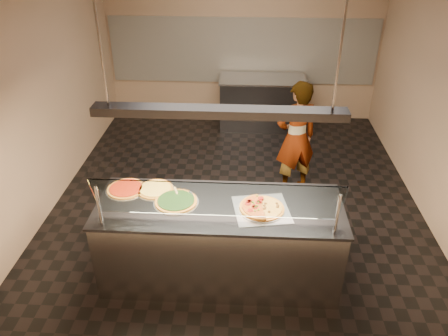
# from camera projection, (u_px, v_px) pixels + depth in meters

# --- Properties ---
(ground) EXTENTS (5.00, 6.00, 0.02)m
(ground) POSITION_uv_depth(u_px,v_px,m) (236.00, 202.00, 6.12)
(ground) COLOR black
(ground) RESTS_ON ground
(wall_back) EXTENTS (5.00, 0.02, 3.00)m
(wall_back) POSITION_uv_depth(u_px,v_px,m) (243.00, 39.00, 7.96)
(wall_back) COLOR tan
(wall_back) RESTS_ON ground
(wall_front) EXTENTS (5.00, 0.02, 3.00)m
(wall_front) POSITION_uv_depth(u_px,v_px,m) (223.00, 276.00, 2.77)
(wall_front) COLOR tan
(wall_front) RESTS_ON ground
(wall_left) EXTENTS (0.02, 6.00, 3.00)m
(wall_left) POSITION_uv_depth(u_px,v_px,m) (39.00, 96.00, 5.49)
(wall_left) COLOR tan
(wall_left) RESTS_ON ground
(wall_right) EXTENTS (0.02, 6.00, 3.00)m
(wall_right) POSITION_uv_depth(u_px,v_px,m) (447.00, 105.00, 5.24)
(wall_right) COLOR tan
(wall_right) RESTS_ON ground
(tile_band) EXTENTS (4.90, 0.02, 1.20)m
(tile_band) POSITION_uv_depth(u_px,v_px,m) (243.00, 51.00, 8.03)
(tile_band) COLOR silver
(tile_band) RESTS_ON wall_back
(serving_counter) EXTENTS (2.51, 0.94, 0.93)m
(serving_counter) POSITION_uv_depth(u_px,v_px,m) (220.00, 241.00, 4.66)
(serving_counter) COLOR #B7B7BC
(serving_counter) RESTS_ON ground
(sneeze_guard) EXTENTS (2.27, 0.18, 0.54)m
(sneeze_guard) POSITION_uv_depth(u_px,v_px,m) (217.00, 200.00, 3.98)
(sneeze_guard) COLOR #B7B7BC
(sneeze_guard) RESTS_ON serving_counter
(perforated_tray) EXTENTS (0.62, 0.62, 0.01)m
(perforated_tray) POSITION_uv_depth(u_px,v_px,m) (262.00, 209.00, 4.35)
(perforated_tray) COLOR silver
(perforated_tray) RESTS_ON serving_counter
(half_pizza_pepperoni) EXTENTS (0.29, 0.47, 0.05)m
(half_pizza_pepperoni) POSITION_uv_depth(u_px,v_px,m) (251.00, 206.00, 4.34)
(half_pizza_pepperoni) COLOR #9C5B1B
(half_pizza_pepperoni) RESTS_ON perforated_tray
(half_pizza_sausage) EXTENTS (0.29, 0.47, 0.04)m
(half_pizza_sausage) POSITION_uv_depth(u_px,v_px,m) (272.00, 208.00, 4.34)
(half_pizza_sausage) COLOR #9C5B1B
(half_pizza_sausage) RESTS_ON perforated_tray
(pizza_spinach) EXTENTS (0.46, 0.46, 0.03)m
(pizza_spinach) POSITION_uv_depth(u_px,v_px,m) (176.00, 201.00, 4.46)
(pizza_spinach) COLOR silver
(pizza_spinach) RESTS_ON serving_counter
(pizza_cheese) EXTENTS (0.41, 0.41, 0.03)m
(pizza_cheese) POSITION_uv_depth(u_px,v_px,m) (155.00, 189.00, 4.66)
(pizza_cheese) COLOR silver
(pizza_cheese) RESTS_ON serving_counter
(pizza_tomato) EXTENTS (0.43, 0.43, 0.03)m
(pizza_tomato) POSITION_uv_depth(u_px,v_px,m) (126.00, 188.00, 4.66)
(pizza_tomato) COLOR silver
(pizza_tomato) RESTS_ON serving_counter
(pizza_spatula) EXTENTS (0.24, 0.21, 0.02)m
(pizza_spatula) POSITION_uv_depth(u_px,v_px,m) (180.00, 192.00, 4.57)
(pizza_spatula) COLOR #B7B7BC
(pizza_spatula) RESTS_ON pizza_spinach
(prep_table) EXTENTS (1.55, 0.74, 0.93)m
(prep_table) POSITION_uv_depth(u_px,v_px,m) (262.00, 102.00, 8.06)
(prep_table) COLOR #2D2D31
(prep_table) RESTS_ON ground
(worker) EXTENTS (0.70, 0.59, 1.63)m
(worker) POSITION_uv_depth(u_px,v_px,m) (296.00, 138.00, 6.00)
(worker) COLOR #282733
(worker) RESTS_ON ground
(heat_lamp_housing) EXTENTS (2.30, 0.18, 0.08)m
(heat_lamp_housing) POSITION_uv_depth(u_px,v_px,m) (219.00, 112.00, 3.91)
(heat_lamp_housing) COLOR #2D2D31
(heat_lamp_housing) RESTS_ON ceiling
(lamp_rod_left) EXTENTS (0.02, 0.02, 1.01)m
(lamp_rod_left) POSITION_uv_depth(u_px,v_px,m) (101.00, 49.00, 3.68)
(lamp_rod_left) COLOR #B7B7BC
(lamp_rod_left) RESTS_ON ceiling
(lamp_rod_right) EXTENTS (0.02, 0.02, 1.01)m
(lamp_rod_right) POSITION_uv_depth(u_px,v_px,m) (340.00, 53.00, 3.58)
(lamp_rod_right) COLOR #B7B7BC
(lamp_rod_right) RESTS_ON ceiling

